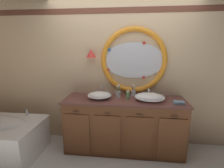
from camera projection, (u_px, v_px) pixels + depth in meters
name	position (u px, v px, depth m)	size (l,w,h in m)	color
ground_plane	(118.00, 158.00, 2.69)	(14.00, 14.00, 0.00)	silver
back_wall_assembly	(122.00, 71.00, 2.96)	(6.40, 0.26, 2.60)	#D6B78E
vanity_counter	(124.00, 124.00, 2.83)	(1.98, 0.62, 0.91)	brown
sink_basin_left	(100.00, 95.00, 2.74)	(0.39, 0.39, 0.12)	white
sink_basin_right	(150.00, 97.00, 2.65)	(0.47, 0.47, 0.11)	white
faucet_set_left	(102.00, 91.00, 2.96)	(0.23, 0.12, 0.16)	silver
faucet_set_right	(148.00, 93.00, 2.87)	(0.24, 0.15, 0.14)	silver
toothbrush_holder_left	(118.00, 93.00, 2.85)	(0.09, 0.09, 0.22)	silver
toothbrush_holder_right	(133.00, 93.00, 2.90)	(0.09, 0.09, 0.22)	silver
soap_dispenser	(128.00, 95.00, 2.73)	(0.06, 0.07, 0.15)	#6BAD66
folded_hand_towel	(179.00, 103.00, 2.51)	(0.16, 0.12, 0.03)	#7593A8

